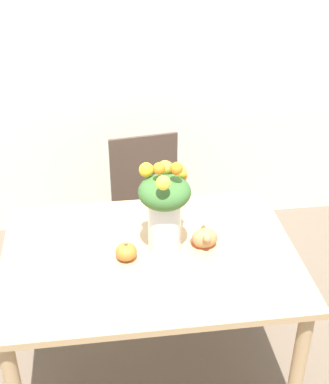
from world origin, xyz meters
name	(u,v)px	position (x,y,z in m)	size (l,w,h in m)	color
ground_plane	(152,378)	(0.00, 0.00, 0.00)	(12.00, 12.00, 0.00)	brown
wall_back	(122,30)	(0.00, 1.43, 1.35)	(8.00, 0.06, 2.70)	silver
dining_table	(150,274)	(0.00, 0.00, 0.66)	(1.24, 0.88, 0.77)	tan
flower_vase	(165,207)	(0.07, 0.03, 0.98)	(0.21, 0.25, 0.43)	silver
pumpkin	(126,252)	(-0.10, -0.02, 0.81)	(0.09, 0.09, 0.08)	orange
turkey_figurine	(204,235)	(0.24, 0.04, 0.82)	(0.11, 0.15, 0.09)	#A87A4C
dining_chair_near_window	(150,210)	(0.08, 0.81, 0.47)	(0.47, 0.47, 0.88)	#47382D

